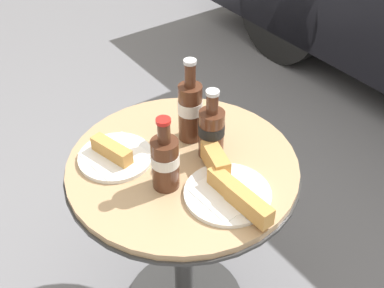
{
  "coord_description": "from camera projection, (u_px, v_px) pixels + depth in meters",
  "views": [
    {
      "loc": [
        0.83,
        -0.55,
        1.56
      ],
      "look_at": [
        0.0,
        0.03,
        0.74
      ],
      "focal_mm": 45.0,
      "sensor_mm": 36.0,
      "label": 1
    }
  ],
  "objects": [
    {
      "name": "bistro_table",
      "position": [
        183.0,
        209.0,
        1.45
      ],
      "size": [
        0.65,
        0.65,
        0.69
      ],
      "color": "#333333",
      "rests_on": "ground_plane"
    },
    {
      "name": "cola_bottle_left",
      "position": [
        190.0,
        109.0,
        1.35
      ],
      "size": [
        0.07,
        0.07,
        0.26
      ],
      "color": "#4C2819",
      "rests_on": "bistro_table"
    },
    {
      "name": "cola_bottle_right",
      "position": [
        165.0,
        161.0,
        1.21
      ],
      "size": [
        0.07,
        0.07,
        0.21
      ],
      "color": "#4C2819",
      "rests_on": "bistro_table"
    },
    {
      "name": "cola_bottle_center",
      "position": [
        211.0,
        131.0,
        1.3
      ],
      "size": [
        0.07,
        0.07,
        0.21
      ],
      "color": "#4C2819",
      "rests_on": "bistro_table"
    },
    {
      "name": "lunch_plate_near",
      "position": [
        115.0,
        155.0,
        1.33
      ],
      "size": [
        0.21,
        0.21,
        0.06
      ],
      "color": "white",
      "rests_on": "bistro_table"
    },
    {
      "name": "lunch_plate_far",
      "position": [
        229.0,
        187.0,
        1.22
      ],
      "size": [
        0.3,
        0.22,
        0.07
      ],
      "color": "white",
      "rests_on": "bistro_table"
    }
  ]
}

